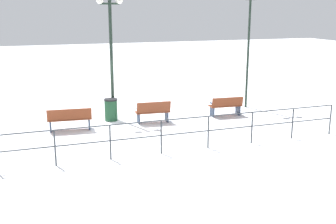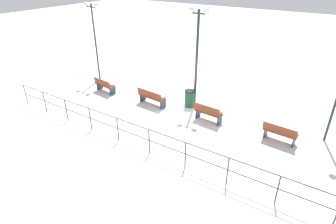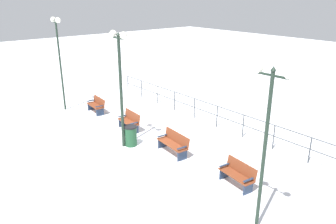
{
  "view_description": "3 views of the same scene",
  "coord_description": "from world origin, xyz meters",
  "px_view_note": "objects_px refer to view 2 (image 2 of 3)",
  "views": [
    {
      "loc": [
        -15.88,
        3.15,
        4.6
      ],
      "look_at": [
        -1.31,
        -1.89,
        0.75
      ],
      "focal_mm": 44.45,
      "sensor_mm": 36.0,
      "label": 1
    },
    {
      "loc": [
        -11.09,
        -6.52,
        6.82
      ],
      "look_at": [
        -1.08,
        -0.03,
        0.5
      ],
      "focal_mm": 29.87,
      "sensor_mm": 36.0,
      "label": 2
    },
    {
      "loc": [
        8.22,
        11.38,
        6.47
      ],
      "look_at": [
        -2.4,
        -1.52,
        0.45
      ],
      "focal_mm": 35.27,
      "sensor_mm": 36.0,
      "label": 3
    }
  ],
  "objects_px": {
    "lamppost_middle": "(198,40)",
    "bench_nearest": "(280,133)",
    "bench_second": "(208,113)",
    "trash_bin": "(190,98)",
    "bench_fourth": "(105,85)",
    "lamppost_far": "(94,26)",
    "bench_third": "(152,97)"
  },
  "relations": [
    {
      "from": "lamppost_middle",
      "to": "bench_nearest",
      "type": "bearing_deg",
      "value": -104.11
    },
    {
      "from": "bench_second",
      "to": "trash_bin",
      "type": "relative_size",
      "value": 1.55
    },
    {
      "from": "bench_fourth",
      "to": "bench_second",
      "type": "bearing_deg",
      "value": -81.94
    },
    {
      "from": "lamppost_far",
      "to": "lamppost_middle",
      "type": "bearing_deg",
      "value": -90.0
    },
    {
      "from": "lamppost_middle",
      "to": "lamppost_far",
      "type": "relative_size",
      "value": 1.05
    },
    {
      "from": "lamppost_far",
      "to": "bench_second",
      "type": "bearing_deg",
      "value": -98.31
    },
    {
      "from": "bench_second",
      "to": "trash_bin",
      "type": "bearing_deg",
      "value": 62.41
    },
    {
      "from": "bench_nearest",
      "to": "bench_fourth",
      "type": "xyz_separation_m",
      "value": [
        -0.21,
        10.08,
        -0.01
      ]
    },
    {
      "from": "bench_nearest",
      "to": "lamppost_middle",
      "type": "bearing_deg",
      "value": 80.1
    },
    {
      "from": "bench_third",
      "to": "lamppost_middle",
      "type": "bearing_deg",
      "value": -51.67
    },
    {
      "from": "bench_third",
      "to": "bench_fourth",
      "type": "distance_m",
      "value": 3.36
    },
    {
      "from": "bench_third",
      "to": "lamppost_middle",
      "type": "height_order",
      "value": "lamppost_middle"
    },
    {
      "from": "lamppost_middle",
      "to": "lamppost_far",
      "type": "distance_m",
      "value": 7.18
    },
    {
      "from": "bench_third",
      "to": "lamppost_far",
      "type": "bearing_deg",
      "value": 81.42
    },
    {
      "from": "lamppost_middle",
      "to": "lamppost_far",
      "type": "height_order",
      "value": "lamppost_middle"
    },
    {
      "from": "bench_third",
      "to": "lamppost_far",
      "type": "distance_m",
      "value": 6.15
    },
    {
      "from": "bench_third",
      "to": "lamppost_middle",
      "type": "xyz_separation_m",
      "value": [
        1.28,
        -1.96,
        3.05
      ]
    },
    {
      "from": "lamppost_middle",
      "to": "trash_bin",
      "type": "height_order",
      "value": "lamppost_middle"
    },
    {
      "from": "lamppost_middle",
      "to": "trash_bin",
      "type": "distance_m",
      "value": 3.07
    },
    {
      "from": "bench_second",
      "to": "lamppost_far",
      "type": "height_order",
      "value": "lamppost_far"
    },
    {
      "from": "bench_fourth",
      "to": "lamppost_far",
      "type": "xyz_separation_m",
      "value": [
        1.41,
        1.86,
        3.01
      ]
    },
    {
      "from": "bench_third",
      "to": "trash_bin",
      "type": "xyz_separation_m",
      "value": [
        0.98,
        -1.81,
        -0.01
      ]
    },
    {
      "from": "bench_fourth",
      "to": "trash_bin",
      "type": "height_order",
      "value": "trash_bin"
    },
    {
      "from": "lamppost_middle",
      "to": "lamppost_far",
      "type": "xyz_separation_m",
      "value": [
        0.0,
        7.18,
        -0.07
      ]
    },
    {
      "from": "bench_second",
      "to": "lamppost_middle",
      "type": "xyz_separation_m",
      "value": [
        1.25,
        1.4,
        3.05
      ]
    },
    {
      "from": "trash_bin",
      "to": "lamppost_middle",
      "type": "bearing_deg",
      "value": -26.76
    },
    {
      "from": "bench_nearest",
      "to": "trash_bin",
      "type": "xyz_separation_m",
      "value": [
        0.9,
        4.91,
        0.02
      ]
    },
    {
      "from": "lamppost_middle",
      "to": "trash_bin",
      "type": "bearing_deg",
      "value": 153.24
    },
    {
      "from": "lamppost_middle",
      "to": "lamppost_far",
      "type": "bearing_deg",
      "value": 90.0
    },
    {
      "from": "bench_nearest",
      "to": "bench_third",
      "type": "distance_m",
      "value": 6.72
    },
    {
      "from": "bench_fourth",
      "to": "trash_bin",
      "type": "relative_size",
      "value": 1.58
    },
    {
      "from": "lamppost_middle",
      "to": "bench_second",
      "type": "bearing_deg",
      "value": -131.81
    }
  ]
}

